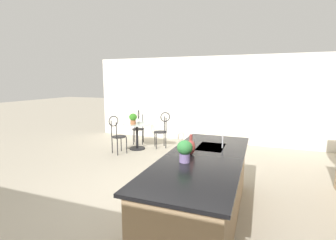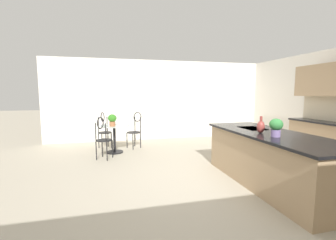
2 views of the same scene
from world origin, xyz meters
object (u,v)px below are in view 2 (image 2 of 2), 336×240
potted_plant_counter_near (276,126)px  potted_plant_on_table (112,119)px  bistro_table (114,136)px  chair_near_window (104,128)px  vase_on_counter (261,127)px  chair_by_island (135,128)px  chair_toward_desk (103,136)px

potted_plant_counter_near → potted_plant_on_table: bearing=-141.7°
bistro_table → chair_near_window: size_ratio=0.77×
potted_plant_on_table → potted_plant_counter_near: potted_plant_counter_near is taller
potted_plant_counter_near → vase_on_counter: vase_on_counter is taller
potted_plant_on_table → vase_on_counter: size_ratio=1.07×
potted_plant_counter_near → chair_by_island: bearing=-153.9°
chair_toward_desk → chair_by_island: bearing=139.5°
bistro_table → chair_near_window: bearing=-156.1°
chair_by_island → chair_toward_desk: size_ratio=1.00×
chair_near_window → chair_toward_desk: same height
chair_by_island → vase_on_counter: bearing=28.2°
bistro_table → vase_on_counter: (2.87, 2.38, 0.58)m
chair_toward_desk → bistro_table: bearing=155.1°
chair_by_island → potted_plant_counter_near: size_ratio=3.66×
chair_near_window → vase_on_counter: 4.41m
potted_plant_counter_near → vase_on_counter: (-0.35, -0.02, -0.05)m
potted_plant_on_table → vase_on_counter: (2.74, 2.42, 0.11)m
potted_plant_on_table → potted_plant_counter_near: size_ratio=1.08×
chair_by_island → potted_plant_on_table: bearing=-48.9°
potted_plant_on_table → vase_on_counter: bearing=41.5°
chair_by_island → potted_plant_counter_near: bearing=26.1°
vase_on_counter → chair_by_island: bearing=-151.8°
chair_toward_desk → potted_plant_on_table: potted_plant_on_table is taller
chair_near_window → potted_plant_counter_near: size_ratio=3.66×
chair_by_island → chair_toward_desk: (1.03, -0.88, 0.00)m
chair_near_window → chair_by_island: bearing=77.6°
chair_near_window → potted_plant_counter_near: 4.71m
chair_near_window → chair_by_island: (0.19, 0.88, 0.00)m
chair_toward_desk → potted_plant_counter_near: bearing=45.5°
bistro_table → chair_toward_desk: size_ratio=0.77×
bistro_table → chair_toward_desk: (0.60, -0.28, 0.13)m
chair_toward_desk → potted_plant_on_table: bearing=153.3°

